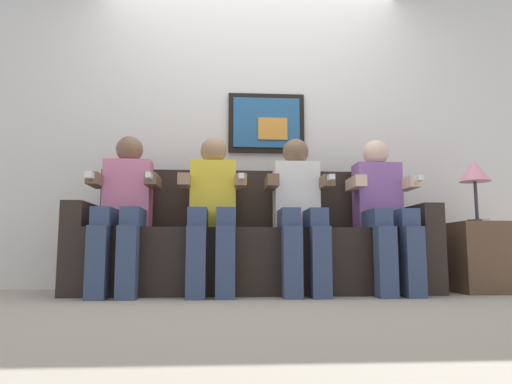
# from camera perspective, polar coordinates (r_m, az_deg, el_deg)

# --- Properties ---
(ground_plane) EXTENTS (6.42, 6.42, 0.00)m
(ground_plane) POSITION_cam_1_polar(r_m,az_deg,el_deg) (3.11, 0.19, -12.53)
(ground_plane) COLOR #9E9384
(back_wall_assembly) EXTENTS (4.94, 0.10, 2.60)m
(back_wall_assembly) POSITION_cam_1_polar(r_m,az_deg,el_deg) (3.99, -0.56, 7.47)
(back_wall_assembly) COLOR silver
(back_wall_assembly) RESTS_ON ground_plane
(couch) EXTENTS (2.54, 0.58, 0.90)m
(couch) POSITION_cam_1_polar(r_m,az_deg,el_deg) (3.43, -0.20, -6.82)
(couch) COLOR #2D231E
(couch) RESTS_ON ground_plane
(person_leftmost) EXTENTS (0.46, 0.56, 1.11)m
(person_leftmost) POSITION_cam_1_polar(r_m,az_deg,el_deg) (3.34, -15.59, -1.49)
(person_leftmost) COLOR pink
(person_leftmost) RESTS_ON ground_plane
(person_left_center) EXTENTS (0.46, 0.56, 1.11)m
(person_left_center) POSITION_cam_1_polar(r_m,az_deg,el_deg) (3.27, -5.25, -1.62)
(person_left_center) COLOR yellow
(person_left_center) RESTS_ON ground_plane
(person_right_center) EXTENTS (0.46, 0.56, 1.11)m
(person_right_center) POSITION_cam_1_polar(r_m,az_deg,el_deg) (3.31, 5.18, -1.69)
(person_right_center) COLOR white
(person_right_center) RESTS_ON ground_plane
(person_rightmost) EXTENTS (0.46, 0.56, 1.11)m
(person_rightmost) POSITION_cam_1_polar(r_m,az_deg,el_deg) (3.45, 15.04, -1.70)
(person_rightmost) COLOR #8C59A5
(person_rightmost) RESTS_ON ground_plane
(side_table_right) EXTENTS (0.40, 0.40, 0.50)m
(side_table_right) POSITION_cam_1_polar(r_m,az_deg,el_deg) (3.79, 25.38, -7.11)
(side_table_right) COLOR brown
(side_table_right) RESTS_ON ground_plane
(table_lamp) EXTENTS (0.22, 0.22, 0.46)m
(table_lamp) POSITION_cam_1_polar(r_m,az_deg,el_deg) (3.83, 24.80, 2.02)
(table_lamp) COLOR #333338
(table_lamp) RESTS_ON side_table_right
(spare_remote_on_table) EXTENTS (0.04, 0.13, 0.02)m
(spare_remote_on_table) POSITION_cam_1_polar(r_m,az_deg,el_deg) (3.71, 26.03, -3.06)
(spare_remote_on_table) COLOR white
(spare_remote_on_table) RESTS_ON side_table_right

